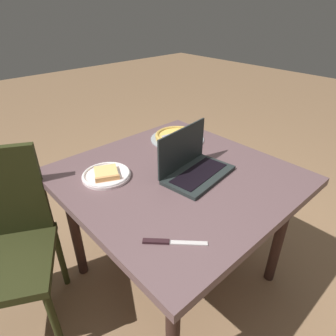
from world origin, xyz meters
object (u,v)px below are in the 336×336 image
object	(u,v)px
table_knife	(168,242)
dining_table	(177,188)
pizza_plate	(106,175)
laptop	(193,165)
pizza_tray	(177,137)
chair_near	(2,238)

from	to	relation	value
table_knife	dining_table	bearing A→B (deg)	-137.80
dining_table	pizza_plate	world-z (taller)	pizza_plate
laptop	table_knife	distance (m)	0.48
pizza_plate	dining_table	bearing A→B (deg)	142.38
pizza_tray	chair_near	world-z (taller)	chair_near
pizza_tray	laptop	bearing A→B (deg)	56.44
pizza_plate	chair_near	xyz separation A→B (m)	(0.48, -0.18, -0.23)
laptop	dining_table	bearing A→B (deg)	-42.07
laptop	pizza_tray	distance (m)	0.41
pizza_plate	chair_near	size ratio (longest dim) A/B	0.25
pizza_plate	table_knife	world-z (taller)	pizza_plate
dining_table	laptop	size ratio (longest dim) A/B	2.78
pizza_tray	table_knife	bearing A→B (deg)	43.70
laptop	pizza_tray	xyz separation A→B (m)	(-0.23, -0.34, -0.03)
laptop	table_knife	xyz separation A→B (m)	(0.40, 0.26, -0.04)
pizza_plate	table_knife	distance (m)	0.52
laptop	pizza_plate	bearing A→B (deg)	-38.45
dining_table	chair_near	distance (m)	0.85
pizza_plate	chair_near	distance (m)	0.56
pizza_tray	table_knife	xyz separation A→B (m)	(0.63, 0.60, -0.01)
pizza_plate	pizza_tray	size ratio (longest dim) A/B	0.72
table_knife	chair_near	bearing A→B (deg)	-59.92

